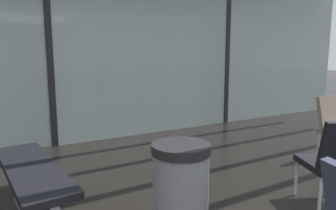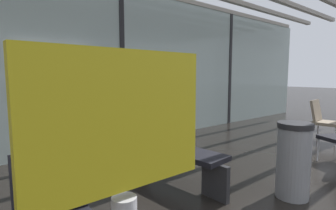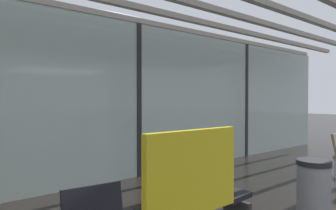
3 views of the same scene
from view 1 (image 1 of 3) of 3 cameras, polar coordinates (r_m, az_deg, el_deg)
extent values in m
cube|color=#A3B7B2|center=(5.03, -21.47, 10.04)|extent=(14.00, 0.08, 3.09)
cube|color=black|center=(5.03, -21.47, 10.04)|extent=(0.10, 0.12, 3.09)
cube|color=black|center=(6.56, 10.85, 10.12)|extent=(0.10, 0.12, 3.09)
ellipsoid|color=silver|center=(9.70, -15.99, 13.95)|extent=(10.27, 4.58, 4.58)
sphere|color=black|center=(7.48, -19.94, 17.99)|extent=(0.28, 0.28, 0.28)
sphere|color=black|center=(7.70, -13.01, 18.02)|extent=(0.28, 0.28, 0.28)
sphere|color=black|center=(8.01, -6.54, 17.82)|extent=(0.28, 0.28, 0.28)
sphere|color=black|center=(8.41, -0.64, 17.46)|extent=(0.28, 0.28, 0.28)
sphere|color=black|center=(8.88, 4.65, 16.98)|extent=(0.28, 0.28, 0.28)
cube|color=#7F705B|center=(4.78, 27.88, -1.07)|extent=(0.49, 0.19, 0.44)
cylinder|color=#BCBCC1|center=(4.69, 26.36, -6.96)|extent=(0.03, 0.03, 0.37)
cylinder|color=#BCBCC1|center=(5.06, 28.61, -6.01)|extent=(0.03, 0.03, 0.37)
cube|color=black|center=(3.30, 28.12, -9.75)|extent=(0.64, 0.64, 0.06)
cylinder|color=#BCBCC1|center=(3.64, 28.87, -11.64)|extent=(0.03, 0.03, 0.37)
cylinder|color=#BCBCC1|center=(3.43, 22.89, -12.46)|extent=(0.03, 0.03, 0.37)
cylinder|color=#BCBCC1|center=(3.10, 26.62, -15.08)|extent=(0.03, 0.03, 0.37)
cube|color=black|center=(2.93, -24.21, -10.93)|extent=(0.53, 1.53, 0.06)
cube|color=#262628|center=(3.64, -26.03, -11.14)|extent=(0.06, 0.36, 0.41)
cylinder|color=black|center=(1.93, 2.45, -8.17)|extent=(0.38, 0.38, 0.06)
camera|label=2|loc=(1.95, -112.08, -4.02)|focal=28.17mm
camera|label=3|loc=(2.39, -120.72, -1.01)|focal=31.13mm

